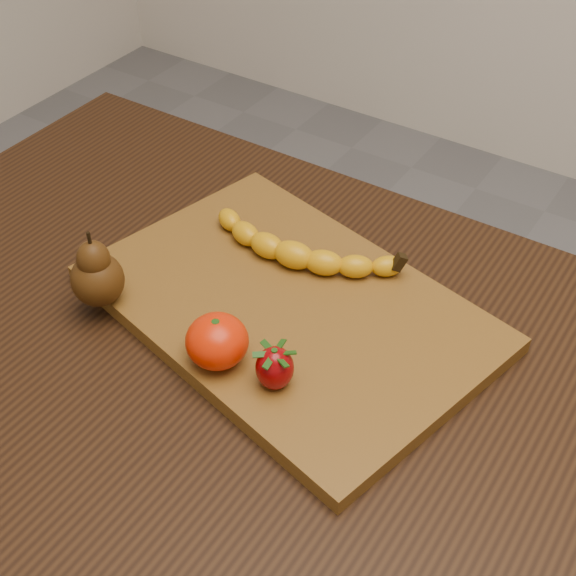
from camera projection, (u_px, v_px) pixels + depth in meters
The scene contains 6 objects.
table at pixel (227, 387), 0.97m from camera, with size 1.00×0.70×0.76m.
cutting_board at pixel (288, 308), 0.92m from camera, with size 0.45×0.30×0.02m, color brown.
banana at pixel (294, 255), 0.95m from camera, with size 0.21×0.06×0.03m, color #E4A10A, non-canonical shape.
pear at pixel (95, 268), 0.88m from camera, with size 0.06×0.06×0.09m, color #45270B, non-canonical shape.
mandarin at pixel (217, 341), 0.82m from camera, with size 0.07×0.07×0.06m, color red.
strawberry at pixel (275, 367), 0.80m from camera, with size 0.04×0.04×0.05m, color #890307, non-canonical shape.
Camera 1 is at (0.42, -0.50, 1.39)m, focal length 50.00 mm.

